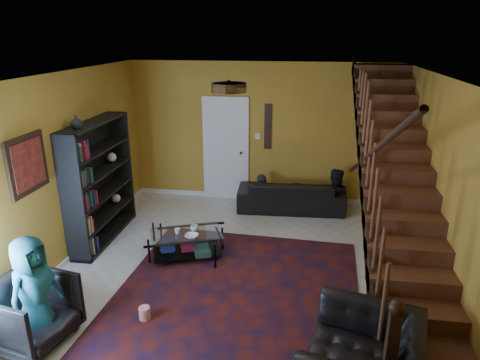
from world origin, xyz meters
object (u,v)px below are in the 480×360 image
(sofa, at_px, (291,195))
(bookshelf, at_px, (101,184))
(coffee_table, at_px, (187,244))
(armchair_left, at_px, (30,313))

(sofa, bearing_deg, bookshelf, 25.98)
(coffee_table, bearing_deg, bookshelf, 163.39)
(sofa, bearing_deg, armchair_left, 54.64)
(coffee_table, bearing_deg, armchair_left, -119.46)
(bookshelf, height_order, coffee_table, bookshelf)
(bookshelf, xyz_separation_m, armchair_left, (0.35, -2.59, -0.58))
(bookshelf, distance_m, sofa, 3.58)
(armchair_left, xyz_separation_m, coffee_table, (1.20, 2.12, -0.15))
(armchair_left, relative_size, coffee_table, 0.68)
(bookshelf, xyz_separation_m, coffee_table, (1.55, -0.46, -0.73))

